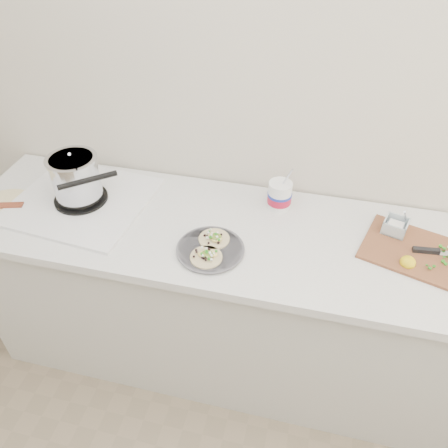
% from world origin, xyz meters
% --- Properties ---
extents(counter, '(2.44, 0.66, 0.90)m').
position_xyz_m(counter, '(0.00, 1.43, 0.45)').
color(counter, beige).
rests_on(counter, ground).
extents(stove, '(0.61, 0.57, 0.27)m').
position_xyz_m(stove, '(-0.75, 1.44, 0.99)').
color(stove, silver).
rests_on(stove, counter).
extents(taco_plate, '(0.26, 0.26, 0.04)m').
position_xyz_m(taco_plate, '(-0.12, 1.27, 0.92)').
color(taco_plate, '#55555B').
rests_on(taco_plate, counter).
extents(tub, '(0.10, 0.10, 0.23)m').
position_xyz_m(tub, '(0.10, 1.61, 0.97)').
color(tub, white).
rests_on(tub, counter).
extents(cutboard, '(0.48, 0.39, 0.07)m').
position_xyz_m(cutboard, '(0.66, 1.46, 0.92)').
color(cutboard, brown).
rests_on(cutboard, counter).
extents(bacon_plate, '(0.26, 0.26, 0.02)m').
position_xyz_m(bacon_plate, '(-1.05, 1.32, 0.91)').
color(bacon_plate, '#CDBE89').
rests_on(bacon_plate, counter).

